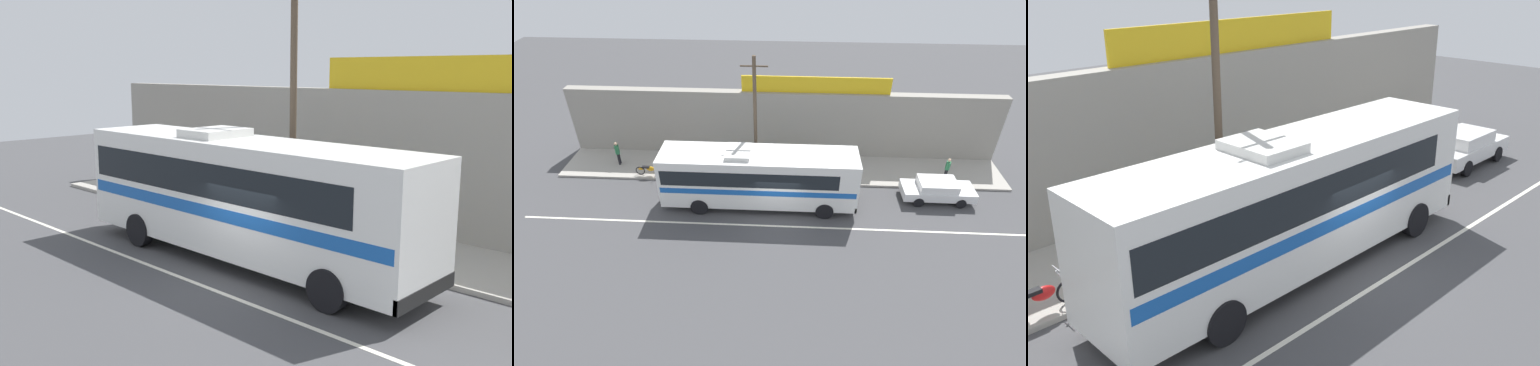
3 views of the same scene
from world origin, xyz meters
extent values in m
plane|color=#444447|center=(0.00, 0.00, 0.00)|extent=(70.00, 70.00, 0.00)
cube|color=#A8A399|center=(0.00, 5.20, 0.07)|extent=(30.00, 3.60, 0.14)
cube|color=gray|center=(0.00, 7.35, 2.40)|extent=(30.00, 0.70, 4.80)
cube|color=gold|center=(2.21, 7.35, 5.35)|extent=(9.91, 0.12, 1.10)
cube|color=silver|center=(0.00, -0.80, 0.00)|extent=(30.00, 0.14, 0.01)
cube|color=white|center=(-1.17, 1.32, 1.99)|extent=(11.56, 2.54, 3.10)
cube|color=black|center=(-1.63, 1.32, 2.54)|extent=(10.17, 2.56, 0.96)
cube|color=#1956B2|center=(-1.17, 1.32, 1.69)|extent=(11.32, 2.56, 0.36)
cube|color=black|center=(4.58, 1.32, 2.44)|extent=(0.04, 2.29, 1.40)
cube|color=black|center=(4.57, 1.32, 0.62)|extent=(0.12, 2.54, 0.36)
cube|color=silver|center=(-2.33, 1.32, 3.66)|extent=(1.40, 1.78, 0.24)
cylinder|color=black|center=(2.76, 2.50, 0.52)|extent=(1.04, 0.32, 1.04)
cylinder|color=black|center=(2.76, 0.14, 0.52)|extent=(1.04, 0.32, 1.04)
cylinder|color=black|center=(-4.64, 2.50, 0.52)|extent=(1.04, 0.32, 1.04)
cylinder|color=black|center=(-4.64, 0.14, 0.52)|extent=(1.04, 0.32, 1.04)
cylinder|color=brown|center=(-1.55, 3.89, 4.26)|extent=(0.22, 0.22, 8.24)
torus|color=black|center=(-8.06, 3.81, 0.45)|extent=(0.62, 0.06, 0.62)
torus|color=black|center=(-9.40, 3.81, 0.45)|extent=(0.62, 0.06, 0.62)
cylinder|color=silver|center=(-8.14, 3.81, 0.75)|extent=(0.34, 0.04, 0.65)
cylinder|color=silver|center=(-8.24, 3.81, 1.07)|extent=(0.03, 0.56, 0.03)
ellipsoid|color=orange|center=(-8.66, 3.81, 0.63)|extent=(0.56, 0.22, 0.34)
cube|color=black|center=(-8.97, 3.81, 0.75)|extent=(0.52, 0.20, 0.10)
ellipsoid|color=orange|center=(-9.34, 3.81, 0.59)|extent=(0.36, 0.14, 0.16)
torus|color=black|center=(-6.32, 3.80, 0.45)|extent=(0.62, 0.06, 0.62)
torus|color=black|center=(-7.63, 3.80, 0.45)|extent=(0.62, 0.06, 0.62)
cylinder|color=silver|center=(-6.40, 3.80, 0.75)|extent=(0.34, 0.04, 0.65)
cylinder|color=silver|center=(-6.50, 3.80, 1.07)|extent=(0.03, 0.56, 0.03)
ellipsoid|color=red|center=(-6.91, 3.80, 0.63)|extent=(0.56, 0.22, 0.34)
cube|color=black|center=(-7.21, 3.80, 0.75)|extent=(0.52, 0.20, 0.10)
ellipsoid|color=red|center=(-7.57, 3.80, 0.59)|extent=(0.36, 0.14, 0.16)
cylinder|color=black|center=(-11.27, 5.14, 0.56)|extent=(0.13, 0.13, 0.84)
cylinder|color=black|center=(-11.27, 4.96, 0.56)|extent=(0.13, 0.13, 0.84)
cylinder|color=#2D7A4C|center=(-11.27, 5.05, 1.29)|extent=(0.30, 0.30, 0.63)
sphere|color=tan|center=(-11.27, 5.05, 1.75)|extent=(0.23, 0.23, 0.23)
cylinder|color=#2D7A4C|center=(-11.27, 5.25, 1.32)|extent=(0.08, 0.08, 0.58)
cylinder|color=#2D7A4C|center=(-11.27, 4.85, 1.32)|extent=(0.08, 0.08, 0.58)
cylinder|color=black|center=(0.11, 5.01, 0.56)|extent=(0.13, 0.13, 0.84)
cylinder|color=black|center=(0.11, 4.83, 0.56)|extent=(0.13, 0.13, 0.84)
cylinder|color=gold|center=(0.11, 4.92, 1.29)|extent=(0.30, 0.30, 0.63)
sphere|color=tan|center=(0.11, 4.92, 1.75)|extent=(0.23, 0.23, 0.23)
cylinder|color=gold|center=(0.11, 5.12, 1.32)|extent=(0.08, 0.08, 0.58)
cylinder|color=gold|center=(0.11, 4.72, 1.32)|extent=(0.08, 0.08, 0.58)
camera|label=1|loc=(10.44, -10.13, 5.48)|focal=41.21mm
camera|label=2|loc=(0.63, -18.89, 15.92)|focal=29.08mm
camera|label=3|loc=(-11.19, -8.12, 7.68)|focal=40.59mm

